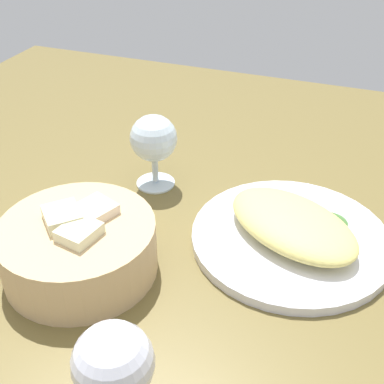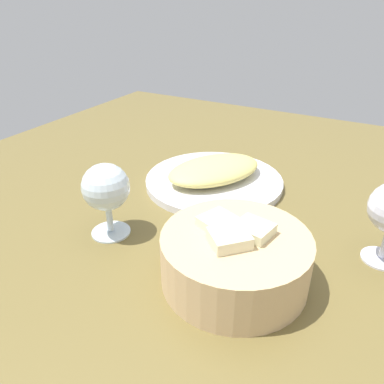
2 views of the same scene
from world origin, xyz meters
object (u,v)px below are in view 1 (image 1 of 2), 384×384
object	(u,v)px
plate	(290,238)
wine_glass_far	(114,366)
bread_basket	(79,246)
wine_glass_near	(154,141)

from	to	relation	value
plate	wine_glass_far	size ratio (longest dim) A/B	2.21
plate	wine_glass_far	distance (cm)	34.39
plate	bread_basket	distance (cm)	28.59
bread_basket	wine_glass_near	bearing A→B (deg)	-91.86
wine_glass_near	wine_glass_far	world-z (taller)	wine_glass_far
bread_basket	wine_glass_far	xyz separation A→B (cm)	(-14.45, 17.29, 4.49)
plate	wine_glass_far	bearing A→B (deg)	72.96
plate	bread_basket	xyz separation A→B (cm)	(24.28, 14.78, 3.10)
plate	wine_glass_near	world-z (taller)	wine_glass_near
plate	bread_basket	size ratio (longest dim) A/B	1.39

